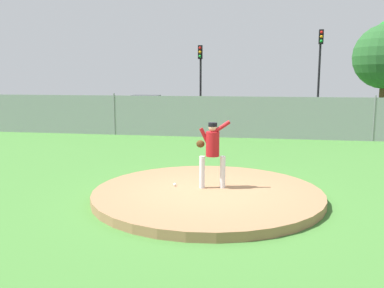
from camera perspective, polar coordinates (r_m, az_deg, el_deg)
ground_plane at (r=15.66m, az=5.21°, el=-1.23°), size 80.00×80.00×0.00m
asphalt_strip at (r=24.04m, az=6.97°, el=2.42°), size 44.00×7.00×0.01m
pitchers_mound at (r=9.82m, az=2.15°, el=-6.94°), size 5.40×5.40×0.20m
pitcher_youth at (r=9.78m, az=2.80°, el=-0.56°), size 0.83×0.32×1.64m
baseball at (r=10.14m, az=-2.40°, el=-5.62°), size 0.07×0.07×0.07m
chainlink_fence at (r=19.47m, az=6.28°, el=3.71°), size 30.34×0.07×2.04m
parked_car_burgundy at (r=24.49m, az=-0.15°, el=4.49°), size 2.12×4.63×1.67m
parked_car_slate at (r=26.86m, az=-18.23°, el=4.35°), size 2.09×4.38×1.58m
parked_car_teal at (r=24.84m, az=22.27°, el=3.79°), size 1.97×4.49×1.60m
parked_car_white at (r=23.55m, az=12.58°, el=4.03°), size 1.87×4.11×1.66m
parked_car_red at (r=24.63m, az=-6.76°, el=4.52°), size 1.99×4.60×1.75m
traffic_cone_orange at (r=22.43m, az=16.67°, el=2.27°), size 0.40×0.40×0.55m
traffic_light_near at (r=28.10m, az=1.17°, el=10.31°), size 0.28×0.46×4.91m
traffic_light_far at (r=28.12m, az=17.26°, el=11.00°), size 0.28×0.46×5.80m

